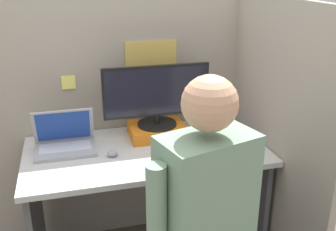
{
  "coord_description": "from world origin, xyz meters",
  "views": [
    {
      "loc": [
        -0.38,
        -1.58,
        1.7
      ],
      "look_at": [
        0.08,
        0.17,
        1.0
      ],
      "focal_mm": 42.0,
      "sensor_mm": 36.0,
      "label": 1
    }
  ],
  "objects": [
    {
      "name": "mouse",
      "position": [
        -0.19,
        0.29,
        0.77
      ],
      "size": [
        0.06,
        0.04,
        0.04
      ],
      "color": "gray",
      "rests_on": "desk"
    },
    {
      "name": "desk",
      "position": [
        0.0,
        0.33,
        0.55
      ],
      "size": [
        1.31,
        0.67,
        0.75
      ],
      "color": "#B7B7B2",
      "rests_on": "ground"
    },
    {
      "name": "monitor",
      "position": [
        0.1,
        0.49,
        1.0
      ],
      "size": [
        0.61,
        0.23,
        0.35
      ],
      "color": "black",
      "rests_on": "paper_box"
    },
    {
      "name": "cubicle_panel_right",
      "position": [
        0.68,
        0.27,
        0.78
      ],
      "size": [
        0.04,
        1.3,
        1.55
      ],
      "color": "gray",
      "rests_on": "ground"
    },
    {
      "name": "carrot_toy",
      "position": [
        0.1,
        0.08,
        0.77
      ],
      "size": [
        0.04,
        0.12,
        0.04
      ],
      "color": "orange",
      "rests_on": "desk"
    },
    {
      "name": "stapler",
      "position": [
        0.54,
        0.32,
        0.77
      ],
      "size": [
        0.04,
        0.16,
        0.05
      ],
      "color": "#A31919",
      "rests_on": "desk"
    },
    {
      "name": "paper_box",
      "position": [
        0.1,
        0.49,
        0.78
      ],
      "size": [
        0.32,
        0.24,
        0.07
      ],
      "color": "orange",
      "rests_on": "desk"
    },
    {
      "name": "coffee_mug",
      "position": [
        0.52,
        0.5,
        0.79
      ],
      "size": [
        0.09,
        0.09,
        0.08
      ],
      "color": "teal",
      "rests_on": "desk"
    },
    {
      "name": "laptop",
      "position": [
        -0.43,
        0.43,
        0.8
      ],
      "size": [
        0.32,
        0.22,
        0.23
      ],
      "color": "#99999E",
      "rests_on": "desk"
    },
    {
      "name": "cubicle_panel_back",
      "position": [
        0.0,
        0.69,
        0.78
      ],
      "size": [
        1.81,
        0.05,
        1.55
      ],
      "color": "gray",
      "rests_on": "ground"
    }
  ]
}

